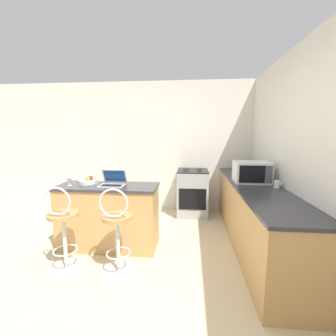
{
  "coord_description": "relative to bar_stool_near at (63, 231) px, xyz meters",
  "views": [
    {
      "loc": [
        0.8,
        -2.2,
        1.59
      ],
      "look_at": [
        0.42,
        1.63,
        0.98
      ],
      "focal_mm": 24.0,
      "sensor_mm": 36.0,
      "label": 1
    }
  ],
  "objects": [
    {
      "name": "mug_blue",
      "position": [
        2.58,
        1.68,
        0.46
      ],
      "size": [
        0.1,
        0.08,
        0.1
      ],
      "color": "#2D51AD",
      "rests_on": "counter_right"
    },
    {
      "name": "bar_stool_far",
      "position": [
        0.64,
        0.0,
        0.0
      ],
      "size": [
        0.4,
        0.4,
        1.01
      ],
      "color": "silver",
      "rests_on": "ground_plane"
    },
    {
      "name": "counter_right",
      "position": [
        2.35,
        0.84,
        -0.03
      ],
      "size": [
        0.63,
        2.9,
        0.88
      ],
      "color": "tan",
      "rests_on": "ground_plane"
    },
    {
      "name": "microwave",
      "position": [
        2.32,
        0.99,
        0.55
      ],
      "size": [
        0.49,
        0.38,
        0.3
      ],
      "color": "silver",
      "rests_on": "counter_right"
    },
    {
      "name": "mug_white",
      "position": [
        2.56,
        0.67,
        0.45
      ],
      "size": [
        0.09,
        0.07,
        0.09
      ],
      "color": "white",
      "rests_on": "counter_right"
    },
    {
      "name": "ground_plane",
      "position": [
        0.64,
        -0.09,
        -0.48
      ],
      "size": [
        20.0,
        20.0,
        0.0
      ],
      "primitive_type": "plane",
      "color": "beige"
    },
    {
      "name": "wine_glass_tall",
      "position": [
        -0.18,
        0.52,
        0.51
      ],
      "size": [
        0.08,
        0.08,
        0.15
      ],
      "color": "silver",
      "rests_on": "breakfast_bar"
    },
    {
      "name": "storage_jar",
      "position": [
        2.45,
        2.07,
        0.5
      ],
      "size": [
        0.12,
        0.12,
        0.18
      ],
      "color": "silver",
      "rests_on": "counter_right"
    },
    {
      "name": "bar_stool_near",
      "position": [
        0.0,
        0.0,
        0.0
      ],
      "size": [
        0.4,
        0.4,
        1.01
      ],
      "color": "silver",
      "rests_on": "ground_plane"
    },
    {
      "name": "stove_range",
      "position": [
        1.49,
        1.96,
        -0.04
      ],
      "size": [
        0.58,
        0.61,
        0.89
      ],
      "color": "#9EA3A8",
      "rests_on": "ground_plane"
    },
    {
      "name": "breakfast_bar",
      "position": [
        0.32,
        0.59,
        -0.03
      ],
      "size": [
        1.36,
        0.54,
        0.88
      ],
      "color": "tan",
      "rests_on": "ground_plane"
    },
    {
      "name": "wall_back",
      "position": [
        0.64,
        2.31,
        0.82
      ],
      "size": [
        12.0,
        0.06,
        2.6
      ],
      "color": "silver",
      "rests_on": "ground_plane"
    },
    {
      "name": "laptop",
      "position": [
        0.39,
        0.61,
        0.46
      ],
      "size": [
        0.33,
        0.29,
        0.21
      ],
      "color": "#B7BABF",
      "rests_on": "breakfast_bar"
    },
    {
      "name": "wall_right",
      "position": [
        2.68,
        -0.09,
        0.82
      ],
      "size": [
        0.06,
        12.0,
        2.6
      ],
      "color": "silver",
      "rests_on": "ground_plane"
    },
    {
      "name": "fruit_bowl",
      "position": [
        0.01,
        0.66,
        0.44
      ],
      "size": [
        0.25,
        0.25,
        0.11
      ],
      "color": "silver",
      "rests_on": "breakfast_bar"
    },
    {
      "name": "toaster",
      "position": [
        2.32,
        1.58,
        0.5
      ],
      "size": [
        0.2,
        0.26,
        0.2
      ],
      "color": "#9EA3A8",
      "rests_on": "counter_right"
    },
    {
      "name": "mug_red",
      "position": [
        2.56,
        1.89,
        0.45
      ],
      "size": [
        0.09,
        0.07,
        0.1
      ],
      "color": "red",
      "rests_on": "counter_right"
    }
  ]
}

